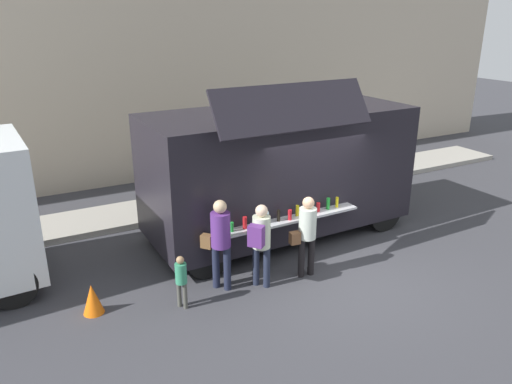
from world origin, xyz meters
TOP-DOWN VIEW (x-y plane):
  - ground_plane at (0.00, 0.00)m, footprint 60.00×60.00m
  - curb_strip at (-4.20, 4.87)m, footprint 28.00×1.60m
  - building_behind at (-3.20, 8.77)m, footprint 32.00×2.40m
  - food_truck_main at (-0.19, 2.25)m, footprint 6.05×3.09m
  - traffic_cone_orange at (-4.72, 0.89)m, footprint 0.36×0.36m
  - trash_bin at (3.60, 4.57)m, footprint 0.60×0.60m
  - customer_front_ordering at (-0.74, 0.26)m, footprint 0.55×0.34m
  - customer_mid_with_backpack at (-1.73, 0.31)m, footprint 0.53×0.50m
  - customer_rear_waiting at (-2.41, 0.62)m, footprint 0.49×0.53m
  - child_near_queue at (-3.29, 0.33)m, footprint 0.20×0.20m

SIDE VIEW (x-z plane):
  - ground_plane at x=0.00m, z-range 0.00..0.00m
  - curb_strip at x=-4.20m, z-range 0.00..0.15m
  - traffic_cone_orange at x=-4.72m, z-range 0.00..0.55m
  - trash_bin at x=3.60m, z-range 0.00..1.03m
  - child_near_queue at x=-3.29m, z-range 0.10..1.10m
  - customer_front_ordering at x=-0.74m, z-range 0.15..1.82m
  - customer_mid_with_backpack at x=-1.73m, z-range 0.19..1.85m
  - customer_rear_waiting at x=-2.41m, z-range 0.17..1.95m
  - food_truck_main at x=-0.19m, z-range -0.24..3.45m
  - building_behind at x=-3.20m, z-range 0.00..9.02m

